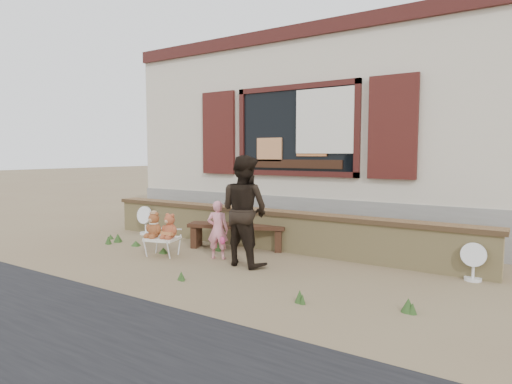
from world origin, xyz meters
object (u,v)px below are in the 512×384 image
Objects in this scene: teddy_bear_right at (170,226)px; child at (218,230)px; bench at (237,231)px; teddy_bear_left at (154,224)px; folding_chair at (162,239)px; adult at (244,210)px.

child is at bearing 5.24° from teddy_bear_right.
teddy_bear_right is 0.45× the size of child.
bench is 0.75m from child.
teddy_bear_left is at bearing 180.00° from teddy_bear_right.
adult is at bearing -5.84° from folding_chair.
teddy_bear_right is (0.13, 0.04, 0.23)m from folding_chair.
adult reaches higher than bench.
folding_chair is 1.52m from adult.
adult is (1.40, 0.26, 0.54)m from folding_chair.
teddy_bear_left is 0.46× the size of child.
adult is (1.53, 0.30, 0.30)m from teddy_bear_left.
child is at bearing 3.86° from teddy_bear_left.
folding_chair is (-0.71, -1.05, -0.05)m from bench.
folding_chair is 0.36× the size of adult.
bench is 1.06× the size of adult.
folding_chair is 0.94m from child.
bench is 4.09× the size of teddy_bear_left.
teddy_bear_left is at bearing -2.23° from child.
adult is (1.27, 0.22, 0.31)m from teddy_bear_right.
folding_chair is 0.27m from teddy_bear_right.
bench is at bearing 44.09° from teddy_bear_right.
adult is (0.69, -0.79, 0.49)m from bench.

